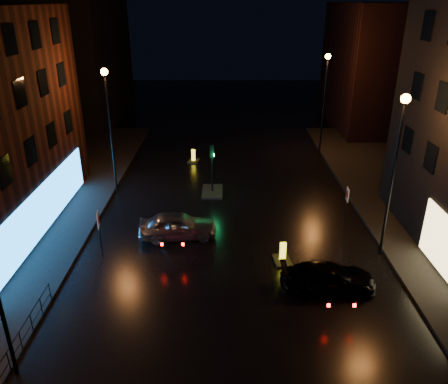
{
  "coord_description": "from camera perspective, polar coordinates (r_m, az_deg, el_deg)",
  "views": [
    {
      "loc": [
        -0.4,
        -13.66,
        12.24
      ],
      "look_at": [
        -0.39,
        7.71,
        2.8
      ],
      "focal_mm": 35.0,
      "sensor_mm": 36.0,
      "label": 1
    }
  ],
  "objects": [
    {
      "name": "traffic_signal",
      "position": [
        30.06,
        -1.54,
        0.84
      ],
      "size": [
        1.4,
        2.4,
        3.45
      ],
      "color": "black",
      "rests_on": "ground"
    },
    {
      "name": "bollard_far",
      "position": [
        36.1,
        -4.01,
        4.34
      ],
      "size": [
        1.01,
        1.32,
        1.03
      ],
      "rotation": [
        0.0,
        0.0,
        -0.2
      ],
      "color": "black",
      "rests_on": "ground"
    },
    {
      "name": "road_sign_left",
      "position": [
        23.07,
        -16.06,
        -4.01
      ],
      "size": [
        0.16,
        0.59,
        2.43
      ],
      "rotation": [
        0.0,
        0.0,
        0.17
      ],
      "color": "black",
      "rests_on": "ground"
    },
    {
      "name": "street_lamp_rnear",
      "position": [
        22.32,
        21.61,
        4.72
      ],
      "size": [
        0.44,
        0.44,
        8.37
      ],
      "color": "black",
      "rests_on": "ground"
    },
    {
      "name": "bollard_near",
      "position": [
        22.61,
        7.64,
        -8.47
      ],
      "size": [
        0.96,
        1.33,
        1.08
      ],
      "rotation": [
        0.0,
        0.0,
        0.11
      ],
      "color": "black",
      "rests_on": "ground"
    },
    {
      "name": "guard_railing",
      "position": [
        18.71,
        -25.12,
        -16.79
      ],
      "size": [
        0.05,
        6.04,
        1.0
      ],
      "color": "black",
      "rests_on": "ground"
    },
    {
      "name": "building_far_left",
      "position": [
        51.37,
        -18.52,
        16.82
      ],
      "size": [
        8.0,
        16.0,
        14.0
      ],
      "primitive_type": "cube",
      "color": "black",
      "rests_on": "ground"
    },
    {
      "name": "road_sign_right",
      "position": [
        26.11,
        15.77,
        -0.73
      ],
      "size": [
        0.11,
        0.58,
        2.38
      ],
      "rotation": [
        0.0,
        0.0,
        3.06
      ],
      "color": "black",
      "rests_on": "ground"
    },
    {
      "name": "building_far_right",
      "position": [
        48.59,
        19.15,
        15.21
      ],
      "size": [
        8.0,
        14.0,
        12.0
      ],
      "primitive_type": "cube",
      "color": "black",
      "rests_on": "ground"
    },
    {
      "name": "street_lamp_rfar",
      "position": [
        37.19,
        13.05,
        12.9
      ],
      "size": [
        0.44,
        0.44,
        8.37
      ],
      "color": "black",
      "rests_on": "ground"
    },
    {
      "name": "street_lamp_lfar",
      "position": [
        29.4,
        -14.83,
        9.93
      ],
      "size": [
        0.44,
        0.44,
        8.37
      ],
      "color": "black",
      "rests_on": "ground"
    },
    {
      "name": "silver_hatchback",
      "position": [
        24.47,
        -6.08,
        -4.36
      ],
      "size": [
        4.46,
        2.17,
        1.47
      ],
      "primitive_type": "imported",
      "rotation": [
        0.0,
        0.0,
        1.67
      ],
      "color": "#A6A8AE",
      "rests_on": "ground"
    },
    {
      "name": "ground",
      "position": [
        18.34,
        1.3,
        -18.02
      ],
      "size": [
        120.0,
        120.0,
        0.0
      ],
      "primitive_type": "plane",
      "color": "black",
      "rests_on": "ground"
    },
    {
      "name": "dark_sedan",
      "position": [
        20.82,
        13.48,
        -10.81
      ],
      "size": [
        4.39,
        1.9,
        1.26
      ],
      "primitive_type": "imported",
      "rotation": [
        0.0,
        0.0,
        1.6
      ],
      "color": "black",
      "rests_on": "ground"
    }
  ]
}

